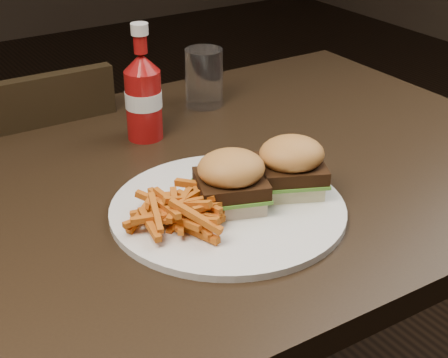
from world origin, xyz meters
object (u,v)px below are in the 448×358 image
plate (228,209)px  tumbler (204,78)px  chair_far (16,235)px  ketchup_bottle (144,106)px  dining_table (196,186)px

plate → tumbler: (0.19, 0.38, 0.05)m
plate → tumbler: bearing=63.5°
chair_far → plate: bearing=105.0°
ketchup_bottle → chair_far: bearing=118.3°
chair_far → tumbler: 0.57m
dining_table → plate: bearing=-99.4°
chair_far → dining_table: bearing=110.4°
dining_table → chair_far: dining_table is taller
plate → ketchup_bottle: ketchup_bottle is taller
ketchup_bottle → tumbler: 0.19m
chair_far → tumbler: size_ratio=3.37×
chair_far → plate: plate is taller
tumbler → ketchup_bottle: bearing=-155.2°
ketchup_bottle → plate: bearing=-93.6°
dining_table → ketchup_bottle: (-0.00, 0.17, 0.08)m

